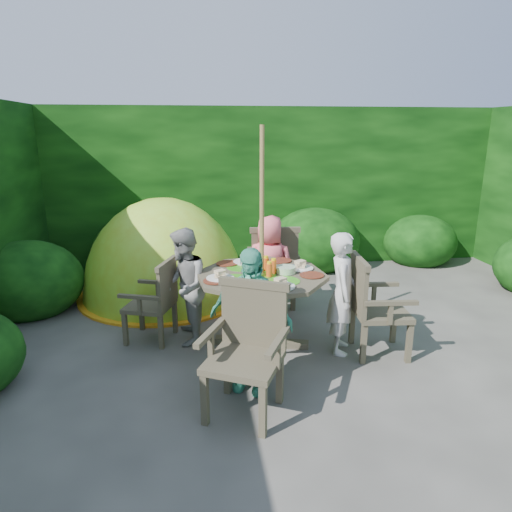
{
  "coord_description": "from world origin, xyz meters",
  "views": [
    {
      "loc": [
        -1.33,
        -3.57,
        2.16
      ],
      "look_at": [
        -0.68,
        1.08,
        0.85
      ],
      "focal_mm": 32.0,
      "sensor_mm": 36.0,
      "label": 1
    }
  ],
  "objects": [
    {
      "name": "child_front",
      "position": [
        -0.89,
        -0.09,
        0.63
      ],
      "size": [
        0.79,
        0.62,
        1.25
      ],
      "primitive_type": "imported",
      "rotation": [
        0.0,
        0.0,
        -0.51
      ],
      "color": "#4DB494",
      "rests_on": "ground"
    },
    {
      "name": "garden_chair_back",
      "position": [
        -0.37,
        1.73,
        0.54
      ],
      "size": [
        0.64,
        0.58,
        1.01
      ],
      "rotation": [
        0.0,
        0.0,
        3.07
      ],
      "color": "#3C3627",
      "rests_on": "ground"
    },
    {
      "name": "hedge_enclosure",
      "position": [
        0.0,
        1.33,
        1.25
      ],
      "size": [
        9.0,
        9.0,
        2.5
      ],
      "color": "black",
      "rests_on": "ground"
    },
    {
      "name": "child_left",
      "position": [
        -1.45,
        0.9,
        0.6
      ],
      "size": [
        0.46,
        0.59,
        1.21
      ],
      "primitive_type": "imported",
      "rotation": [
        0.0,
        0.0,
        -1.57
      ],
      "color": "gray",
      "rests_on": "ground"
    },
    {
      "name": "garden_chair_front",
      "position": [
        -0.95,
        -0.38,
        0.52
      ],
      "size": [
        0.76,
        0.72,
        0.98
      ],
      "rotation": [
        0.0,
        0.0,
        -0.46
      ],
      "color": "#3C3627",
      "rests_on": "ground"
    },
    {
      "name": "garden_chair_right",
      "position": [
        0.38,
        0.38,
        0.51
      ],
      "size": [
        0.56,
        0.61,
        0.95
      ],
      "rotation": [
        0.0,
        0.0,
        1.47
      ],
      "color": "#3C3627",
      "rests_on": "ground"
    },
    {
      "name": "child_back",
      "position": [
        -0.46,
        1.46,
        0.61
      ],
      "size": [
        0.69,
        0.58,
        1.22
      ],
      "primitive_type": "imported",
      "rotation": [
        0.0,
        0.0,
        2.76
      ],
      "color": "#FC6873",
      "rests_on": "ground"
    },
    {
      "name": "ground",
      "position": [
        0.0,
        0.0,
        0.0
      ],
      "size": [
        60.0,
        60.0,
        0.0
      ],
      "primitive_type": "plane",
      "color": "#46443E",
      "rests_on": "ground"
    },
    {
      "name": "child_right",
      "position": [
        0.09,
        0.47,
        0.61
      ],
      "size": [
        0.41,
        0.51,
        1.22
      ],
      "primitive_type": "imported",
      "rotation": [
        0.0,
        0.0,
        1.28
      ],
      "color": "silver",
      "rests_on": "ground"
    },
    {
      "name": "patio_table",
      "position": [
        -0.67,
        0.68,
        0.65
      ],
      "size": [
        1.64,
        1.64,
        0.93
      ],
      "rotation": [
        0.0,
        0.0,
        -0.27
      ],
      "color": "#3C3627",
      "rests_on": "ground"
    },
    {
      "name": "garden_chair_left",
      "position": [
        -1.74,
        0.97,
        0.45
      ],
      "size": [
        0.59,
        0.62,
        0.84
      ],
      "rotation": [
        0.0,
        0.0,
        -1.9
      ],
      "color": "#3C3627",
      "rests_on": "ground"
    },
    {
      "name": "dome_tent",
      "position": [
        -1.74,
        2.39,
        0.0
      ],
      "size": [
        2.55,
        2.55,
        2.61
      ],
      "rotation": [
        0.0,
        0.0,
        -0.21
      ],
      "color": "#A5C325",
      "rests_on": "ground"
    },
    {
      "name": "parasol_pole",
      "position": [
        -0.68,
        0.68,
        1.1
      ],
      "size": [
        0.05,
        0.05,
        2.2
      ],
      "primitive_type": "cylinder",
      "rotation": [
        0.0,
        0.0,
        -0.27
      ],
      "color": "olive",
      "rests_on": "ground"
    }
  ]
}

